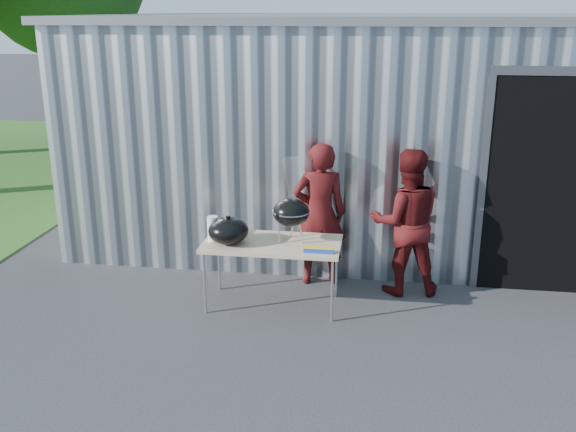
% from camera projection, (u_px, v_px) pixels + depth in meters
% --- Properties ---
extents(ground, '(80.00, 80.00, 0.00)m').
position_uv_depth(ground, '(282.00, 343.00, 6.41)').
color(ground, '#2E2E31').
extents(building, '(8.20, 6.20, 3.10)m').
position_uv_depth(building, '(383.00, 118.00, 10.13)').
color(building, silver).
rests_on(building, ground).
extents(folding_table, '(1.50, 0.75, 0.75)m').
position_uv_depth(folding_table, '(272.00, 246.00, 7.02)').
color(folding_table, tan).
rests_on(folding_table, ground).
extents(kettle_grill, '(0.41, 0.41, 0.93)m').
position_uv_depth(kettle_grill, '(291.00, 204.00, 6.91)').
color(kettle_grill, black).
rests_on(kettle_grill, folding_table).
extents(grill_lid, '(0.44, 0.44, 0.32)m').
position_uv_depth(grill_lid, '(228.00, 231.00, 6.93)').
color(grill_lid, black).
rests_on(grill_lid, folding_table).
extents(paper_towels, '(0.12, 0.12, 0.28)m').
position_uv_depth(paper_towels, '(213.00, 229.00, 7.01)').
color(paper_towels, white).
rests_on(paper_towels, folding_table).
extents(white_tub, '(0.20, 0.15, 0.10)m').
position_uv_depth(white_tub, '(227.00, 229.00, 7.26)').
color(white_tub, white).
rests_on(white_tub, folding_table).
extents(foil_box, '(0.32, 0.05, 0.06)m').
position_uv_depth(foil_box, '(319.00, 250.00, 6.69)').
color(foil_box, '#1B38B3').
rests_on(foil_box, folding_table).
extents(person_cook, '(0.70, 0.54, 1.73)m').
position_uv_depth(person_cook, '(320.00, 214.00, 7.58)').
color(person_cook, '#480E0F').
rests_on(person_cook, ground).
extents(person_bystander, '(0.92, 0.77, 1.71)m').
position_uv_depth(person_bystander, '(406.00, 222.00, 7.33)').
color(person_bystander, '#480E0F').
rests_on(person_bystander, ground).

